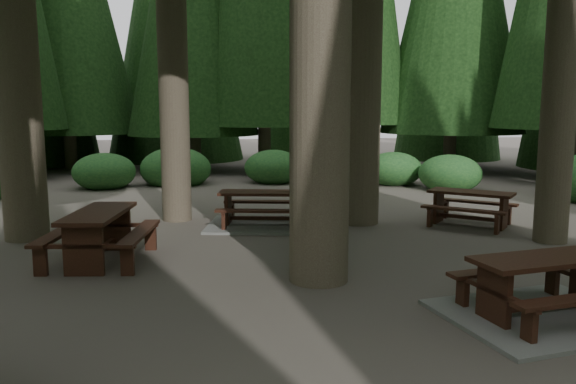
{
  "coord_description": "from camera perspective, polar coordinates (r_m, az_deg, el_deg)",
  "views": [
    {
      "loc": [
        -0.64,
        -7.46,
        2.42
      ],
      "look_at": [
        0.52,
        1.47,
        1.1
      ],
      "focal_mm": 35.0,
      "sensor_mm": 36.0,
      "label": 1
    }
  ],
  "objects": [
    {
      "name": "ground",
      "position": [
        7.87,
        -2.43,
        -9.57
      ],
      "size": [
        80.0,
        80.0,
        0.0
      ],
      "primitive_type": "plane",
      "color": "#514841",
      "rests_on": "ground"
    },
    {
      "name": "picnic_table_a",
      "position": [
        7.28,
        24.43,
        -9.8
      ],
      "size": [
        2.49,
        2.18,
        0.74
      ],
      "rotation": [
        0.0,
        0.0,
        0.19
      ],
      "color": "gray",
      "rests_on": "ground"
    },
    {
      "name": "picnic_table_b",
      "position": [
        9.46,
        -18.63,
        -3.53
      ],
      "size": [
        1.74,
        2.07,
        0.83
      ],
      "rotation": [
        0.0,
        0.0,
        1.46
      ],
      "color": "black",
      "rests_on": "ground"
    },
    {
      "name": "picnic_table_c",
      "position": [
        11.79,
        -2.81,
        -2.31
      ],
      "size": [
        2.46,
        2.15,
        0.74
      ],
      "rotation": [
        0.0,
        0.0,
        -0.18
      ],
      "color": "gray",
      "rests_on": "ground"
    },
    {
      "name": "picnic_table_d",
      "position": [
        12.4,
        18.04,
        -1.05
      ],
      "size": [
        2.17,
        2.13,
        0.73
      ],
      "rotation": [
        0.0,
        0.0,
        -0.7
      ],
      "color": "black",
      "rests_on": "ground"
    },
    {
      "name": "shrub_ring",
      "position": [
        8.57,
        1.83,
        -5.31
      ],
      "size": [
        23.86,
        24.64,
        1.49
      ],
      "color": "#1C5226",
      "rests_on": "ground"
    }
  ]
}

